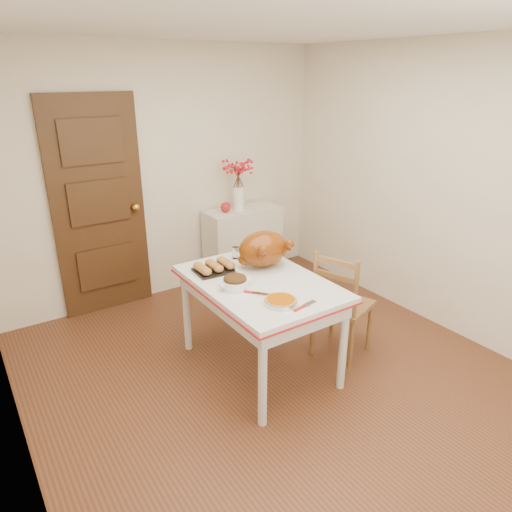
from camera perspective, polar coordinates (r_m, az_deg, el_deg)
floor at (r=3.72m, az=3.28°, el=-15.06°), size 3.50×4.00×0.00m
ceiling at (r=3.00m, az=4.41°, el=26.89°), size 3.50×4.00×0.00m
wall_back at (r=4.83m, az=-11.01°, el=9.62°), size 3.50×0.00×2.50m
wall_right at (r=4.40m, az=22.35°, el=7.24°), size 0.00×4.00×2.50m
door_back at (r=4.63m, az=-18.64°, el=5.57°), size 0.85×0.06×2.06m
sideboard at (r=5.21m, az=-1.63°, el=1.35°), size 0.83×0.37×0.83m
kitchen_table at (r=3.67m, az=0.44°, el=-8.41°), size 0.87×1.28×0.76m
chair_oak at (r=3.90m, az=10.60°, el=-5.61°), size 0.52×0.52×0.93m
berry_vase at (r=4.99m, az=-2.18°, el=8.52°), size 0.27×0.27×0.52m
apple at (r=4.96m, az=-3.74°, el=5.98°), size 0.11×0.11×0.11m
turkey_platter at (r=3.65m, az=0.88°, el=0.65°), size 0.56×0.50×0.30m
pumpkin_pie at (r=3.16m, az=3.05°, el=-5.44°), size 0.27×0.27×0.05m
stuffing_dish at (r=3.36m, az=-2.57°, el=-3.17°), size 0.28×0.23×0.10m
rolls_tray at (r=3.65m, az=-5.14°, el=-1.32°), size 0.31×0.25×0.08m
pie_server at (r=3.14m, az=5.99°, el=-6.04°), size 0.22×0.10×0.01m
carving_knife at (r=3.29m, az=0.12°, el=-4.54°), size 0.21×0.24×0.01m
drinking_glass at (r=3.89m, az=-2.50°, el=0.40°), size 0.06×0.06×0.10m
shaker_pair at (r=4.00m, az=1.06°, el=0.85°), size 0.09×0.05×0.08m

